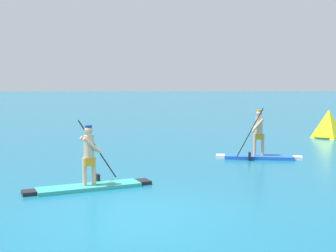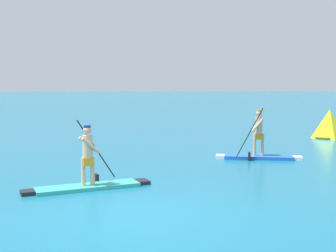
# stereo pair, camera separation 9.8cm
# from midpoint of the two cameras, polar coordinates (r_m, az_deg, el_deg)

# --- Properties ---
(ground) EXTENTS (440.00, 440.00, 0.00)m
(ground) POSITION_cam_midpoint_polar(r_m,az_deg,el_deg) (9.40, -4.62, -11.29)
(ground) COLOR #145B7A
(paddleboarder_mid_center) EXTENTS (3.29, 1.56, 1.82)m
(paddleboarder_mid_center) POSITION_cam_midpoint_polar(r_m,az_deg,el_deg) (11.78, -10.23, -6.32)
(paddleboarder_mid_center) COLOR teal
(paddleboarder_mid_center) RESTS_ON ground
(paddleboarder_far_right) EXTENTS (3.13, 1.21, 1.92)m
(paddleboarder_far_right) POSITION_cam_midpoint_polar(r_m,az_deg,el_deg) (16.64, 11.32, -2.93)
(paddleboarder_far_right) COLOR blue
(paddleboarder_far_right) RESTS_ON ground
(race_marker_buoy) EXTENTS (1.57, 1.57, 1.46)m
(race_marker_buoy) POSITION_cam_midpoint_polar(r_m,az_deg,el_deg) (24.32, 19.75, 0.11)
(race_marker_buoy) COLOR yellow
(race_marker_buoy) RESTS_ON ground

